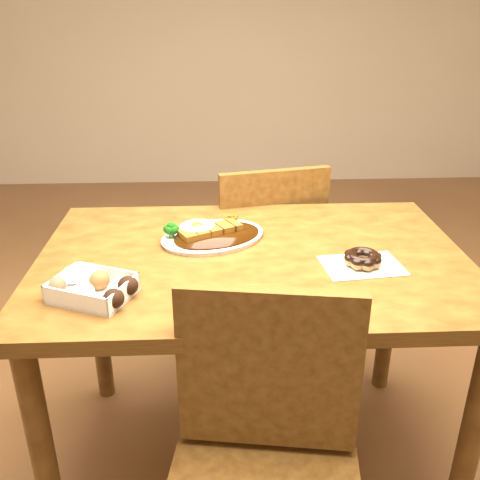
{
  "coord_description": "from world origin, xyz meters",
  "views": [
    {
      "loc": [
        -0.1,
        -1.35,
        1.4
      ],
      "look_at": [
        -0.04,
        -0.03,
        0.81
      ],
      "focal_mm": 40.0,
      "sensor_mm": 36.0,
      "label": 1
    }
  ],
  "objects_px": {
    "chair_far": "(263,257)",
    "pon_de_ring": "(363,259)",
    "katsu_curry_plate": "(211,234)",
    "donut_box": "(92,287)",
    "table": "(252,286)"
  },
  "relations": [
    {
      "from": "table",
      "to": "chair_far",
      "type": "xyz_separation_m",
      "value": [
        0.08,
        0.54,
        -0.17
      ]
    },
    {
      "from": "katsu_curry_plate",
      "to": "pon_de_ring",
      "type": "bearing_deg",
      "value": -26.04
    },
    {
      "from": "chair_far",
      "to": "pon_de_ring",
      "type": "bearing_deg",
      "value": 96.63
    },
    {
      "from": "table",
      "to": "donut_box",
      "type": "distance_m",
      "value": 0.47
    },
    {
      "from": "table",
      "to": "katsu_curry_plate",
      "type": "xyz_separation_m",
      "value": [
        -0.12,
        0.11,
        0.11
      ]
    },
    {
      "from": "table",
      "to": "donut_box",
      "type": "xyz_separation_m",
      "value": [
        -0.4,
        -0.21,
        0.12
      ]
    },
    {
      "from": "chair_far",
      "to": "katsu_curry_plate",
      "type": "distance_m",
      "value": 0.55
    },
    {
      "from": "chair_far",
      "to": "pon_de_ring",
      "type": "distance_m",
      "value": 0.72
    },
    {
      "from": "chair_far",
      "to": "donut_box",
      "type": "relative_size",
      "value": 3.93
    },
    {
      "from": "katsu_curry_plate",
      "to": "table",
      "type": "bearing_deg",
      "value": -44.33
    },
    {
      "from": "katsu_curry_plate",
      "to": "pon_de_ring",
      "type": "height_order",
      "value": "katsu_curry_plate"
    },
    {
      "from": "chair_far",
      "to": "donut_box",
      "type": "distance_m",
      "value": 0.94
    },
    {
      "from": "katsu_curry_plate",
      "to": "donut_box",
      "type": "xyz_separation_m",
      "value": [
        -0.28,
        -0.33,
        0.01
      ]
    },
    {
      "from": "katsu_curry_plate",
      "to": "chair_far",
      "type": "bearing_deg",
      "value": 64.79
    },
    {
      "from": "katsu_curry_plate",
      "to": "donut_box",
      "type": "bearing_deg",
      "value": -130.84
    }
  ]
}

